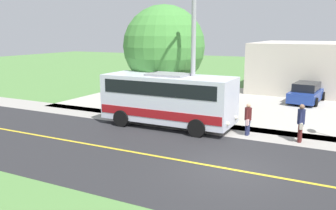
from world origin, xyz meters
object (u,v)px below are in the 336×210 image
Objects in this scene: pedestrian_with_bags at (301,122)px; tree_curbside at (164,46)px; pedestrian_waiting at (248,118)px; parked_car_near at (307,93)px; street_light_pole at (192,53)px; shuttle_bus_front at (168,97)px.

tree_curbside is at bearing -107.34° from pedestrian_with_bags.
pedestrian_waiting is at bearing -90.73° from pedestrian_with_bags.
street_light_pole is at bearing -24.64° from parked_car_near.
parked_car_near is at bearing 150.59° from shuttle_bus_front.
pedestrian_with_bags is at bearing 72.66° from tree_curbside.
shuttle_bus_front is at bearing -76.12° from street_light_pole.
tree_curbside reaches higher than pedestrian_waiting.
shuttle_bus_front is 4.02× the size of pedestrian_with_bags.
street_light_pole is 1.07× the size of tree_curbside.
street_light_pole is at bearing -91.51° from pedestrian_waiting.
pedestrian_with_bags is at bearing 88.84° from street_light_pole.
pedestrian_waiting is (-0.23, 4.29, -0.73)m from shuttle_bus_front.
pedestrian_waiting is 0.22× the size of street_light_pole.
street_light_pole reaches higher than pedestrian_waiting.
street_light_pole reaches higher than shuttle_bus_front.
tree_curbside is (-2.65, -8.48, 3.17)m from pedestrian_with_bags.
pedestrian_with_bags is 10.30m from parked_car_near.
street_light_pole is (-0.11, -5.52, 2.99)m from pedestrian_with_bags.
pedestrian_waiting is 10.35m from parked_car_near.
pedestrian_waiting is at bearing 93.00° from shuttle_bus_front.
tree_curbside is at bearing -113.51° from pedestrian_waiting.
shuttle_bus_front is 4.51× the size of pedestrian_waiting.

